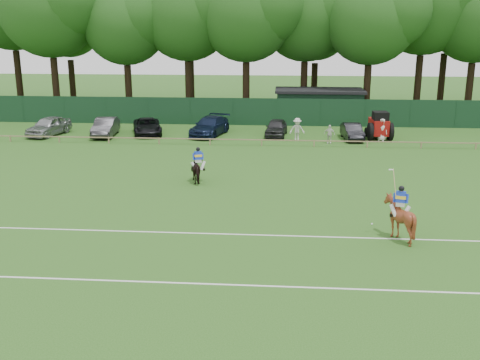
# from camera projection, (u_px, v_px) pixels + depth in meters

# --- Properties ---
(ground) EXTENTS (160.00, 160.00, 0.00)m
(ground) POSITION_uv_depth(u_px,v_px,m) (224.00, 226.00, 25.88)
(ground) COLOR #1E4C14
(ground) RESTS_ON ground
(horse_dark) EXTENTS (1.36, 1.96, 1.51)m
(horse_dark) POSITION_uv_depth(u_px,v_px,m) (198.00, 170.00, 32.98)
(horse_dark) COLOR black
(horse_dark) RESTS_ON ground
(horse_chestnut) EXTENTS (1.92, 2.05, 1.88)m
(horse_chestnut) POSITION_uv_depth(u_px,v_px,m) (399.00, 218.00, 24.13)
(horse_chestnut) COLOR maroon
(horse_chestnut) RESTS_ON ground
(sedan_silver) EXTENTS (2.85, 4.93, 1.58)m
(sedan_silver) POSITION_uv_depth(u_px,v_px,m) (49.00, 126.00, 46.94)
(sedan_silver) COLOR #97999C
(sedan_silver) RESTS_ON ground
(sedan_grey) EXTENTS (2.03, 4.72, 1.51)m
(sedan_grey) POSITION_uv_depth(u_px,v_px,m) (106.00, 127.00, 46.64)
(sedan_grey) COLOR #2B2A2D
(sedan_grey) RESTS_ON ground
(suv_black) EXTENTS (3.50, 5.26, 1.34)m
(suv_black) POSITION_uv_depth(u_px,v_px,m) (147.00, 126.00, 47.39)
(suv_black) COLOR black
(suv_black) RESTS_ON ground
(sedan_navy) EXTENTS (3.32, 5.65, 1.54)m
(sedan_navy) POSITION_uv_depth(u_px,v_px,m) (210.00, 126.00, 46.95)
(sedan_navy) COLOR #101A33
(sedan_navy) RESTS_ON ground
(hatch_grey) EXTENTS (2.00, 4.18, 1.38)m
(hatch_grey) POSITION_uv_depth(u_px,v_px,m) (276.00, 128.00, 46.77)
(hatch_grey) COLOR #2A2A2C
(hatch_grey) RESTS_ON ground
(estate_black) EXTENTS (1.67, 4.00, 1.29)m
(estate_black) POSITION_uv_depth(u_px,v_px,m) (352.00, 132.00, 45.28)
(estate_black) COLOR black
(estate_black) RESTS_ON ground
(spectator_left) EXTENTS (1.28, 0.84, 1.85)m
(spectator_left) POSITION_uv_depth(u_px,v_px,m) (297.00, 130.00, 44.58)
(spectator_left) COLOR beige
(spectator_left) RESTS_ON ground
(spectator_mid) EXTENTS (0.91, 0.52, 1.47)m
(spectator_mid) POSITION_uv_depth(u_px,v_px,m) (329.00, 134.00, 43.73)
(spectator_mid) COLOR silver
(spectator_mid) RESTS_ON ground
(spectator_right) EXTENTS (1.04, 0.87, 1.82)m
(spectator_right) POSITION_uv_depth(u_px,v_px,m) (382.00, 130.00, 44.61)
(spectator_right) COLOR silver
(spectator_right) RESTS_ON ground
(rider_dark) EXTENTS (0.92, 0.53, 1.41)m
(rider_dark) POSITION_uv_depth(u_px,v_px,m) (198.00, 158.00, 32.78)
(rider_dark) COLOR silver
(rider_dark) RESTS_ON ground
(rider_chestnut) EXTENTS (0.93, 0.71, 2.05)m
(rider_chestnut) POSITION_uv_depth(u_px,v_px,m) (400.00, 200.00, 23.91)
(rider_chestnut) COLOR silver
(rider_chestnut) RESTS_ON ground
(polo_ball) EXTENTS (0.09, 0.09, 0.09)m
(polo_ball) POSITION_uv_depth(u_px,v_px,m) (372.00, 224.00, 26.05)
(polo_ball) COLOR silver
(polo_ball) RESTS_ON ground
(pitch_lines) EXTENTS (60.00, 5.10, 0.01)m
(pitch_lines) POSITION_uv_depth(u_px,v_px,m) (215.00, 256.00, 22.52)
(pitch_lines) COLOR silver
(pitch_lines) RESTS_ON ground
(pitch_rail) EXTENTS (62.10, 0.10, 0.50)m
(pitch_rail) POSITION_uv_depth(u_px,v_px,m) (249.00, 140.00, 43.05)
(pitch_rail) COLOR #997F5B
(pitch_rail) RESTS_ON ground
(perimeter_fence) EXTENTS (92.08, 0.08, 2.50)m
(perimeter_fence) POSITION_uv_depth(u_px,v_px,m) (255.00, 112.00, 51.48)
(perimeter_fence) COLOR #14351E
(perimeter_fence) RESTS_ON ground
(utility_shed) EXTENTS (8.40, 4.40, 3.04)m
(utility_shed) POSITION_uv_depth(u_px,v_px,m) (319.00, 105.00, 53.84)
(utility_shed) COLOR #14331E
(utility_shed) RESTS_ON ground
(tree_row) EXTENTS (96.00, 12.00, 21.00)m
(tree_row) POSITION_uv_depth(u_px,v_px,m) (278.00, 112.00, 59.35)
(tree_row) COLOR #26561C
(tree_row) RESTS_ON ground
(tractor) EXTENTS (2.00, 2.82, 2.27)m
(tractor) POSITION_uv_depth(u_px,v_px,m) (379.00, 126.00, 45.33)
(tractor) COLOR #9B100E
(tractor) RESTS_ON ground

